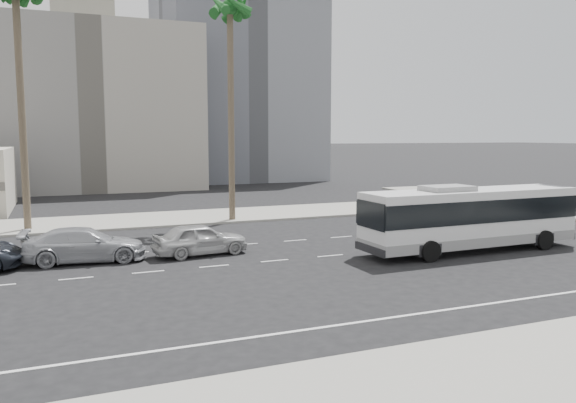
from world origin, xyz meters
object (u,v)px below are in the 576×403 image
city_bus (471,216)px  car_b (85,245)px  car_a (200,239)px  palm_near (230,12)px

city_bus → car_b: size_ratio=2.15×
car_a → city_bus: bearing=-114.3°
city_bus → car_a: bearing=160.5°
car_a → palm_near: palm_near is taller
palm_near → city_bus: bearing=-59.7°
car_a → palm_near: (4.75, 10.22, 13.52)m
city_bus → car_b: bearing=164.1°
city_bus → car_b: 19.47m
car_b → palm_near: bearing=-41.4°
car_a → car_b: size_ratio=0.84×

